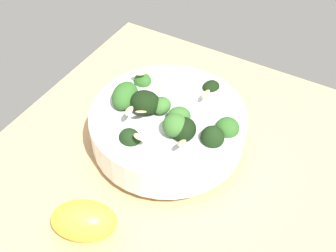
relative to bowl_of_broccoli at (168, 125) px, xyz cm
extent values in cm
cube|color=tan|center=(-5.72, 4.26, -5.92)|extent=(58.06, 58.06, 3.26)
cylinder|color=white|center=(0.04, -0.08, -3.49)|extent=(11.90, 11.90, 1.60)
cylinder|color=white|center=(0.04, -0.08, -0.28)|extent=(21.63, 21.63, 4.81)
cylinder|color=silver|center=(0.04, -0.08, 1.72)|extent=(18.41, 18.41, 0.80)
cylinder|color=#3C7A32|center=(1.94, 6.42, 0.63)|extent=(1.55, 1.46, 1.82)
ellipsoid|color=black|center=(1.94, 6.42, 2.18)|extent=(3.90, 3.63, 4.02)
cylinder|color=#589D47|center=(-2.59, 2.75, 2.15)|extent=(1.65, 1.44, 1.44)
ellipsoid|color=#386B2B|center=(-2.59, 2.75, 3.71)|extent=(4.82, 4.84, 3.16)
cylinder|color=#3C7A32|center=(1.00, 0.05, 2.00)|extent=(1.49, 1.38, 1.11)
ellipsoid|color=#386B2B|center=(1.00, 0.05, 3.27)|extent=(3.69, 3.65, 2.89)
cylinder|color=#589D47|center=(-7.31, 1.34, 1.00)|extent=(1.55, 1.55, 1.40)
ellipsoid|color=black|center=(-7.31, 1.34, 2.59)|extent=(4.05, 4.20, 4.44)
cylinder|color=#589D47|center=(6.22, 0.99, 1.78)|extent=(1.92, 2.01, 1.40)
ellipsoid|color=#2D6023|center=(6.22, 0.99, 3.48)|extent=(4.67, 5.73, 3.85)
cylinder|color=#589D47|center=(-8.21, -1.31, 0.95)|extent=(1.60, 1.68, 1.48)
ellipsoid|color=#2D6023|center=(-8.21, -1.31, 2.40)|extent=(4.14, 4.55, 3.30)
cylinder|color=#4A8F3C|center=(-3.70, 2.38, 1.66)|extent=(1.66, 1.75, 1.43)
ellipsoid|color=black|center=(-3.70, 2.38, 3.12)|extent=(4.93, 4.73, 4.34)
cylinder|color=#3C7A32|center=(6.70, -4.15, 0.78)|extent=(1.36, 1.47, 1.31)
ellipsoid|color=#2D6023|center=(6.70, -4.15, 2.20)|extent=(4.40, 3.75, 3.47)
cylinder|color=#2F662B|center=(-2.61, -7.99, 0.78)|extent=(1.40, 1.25, 1.12)
ellipsoid|color=black|center=(-2.61, -7.99, 1.97)|extent=(3.64, 3.64, 2.77)
cylinder|color=#2F662B|center=(2.93, 0.93, 1.97)|extent=(1.86, 1.76, 1.41)
ellipsoid|color=black|center=(2.93, 0.93, 3.67)|extent=(5.64, 5.17, 3.90)
cylinder|color=#2F662B|center=(-1.91, 0.35, 1.42)|extent=(1.57, 1.81, 1.73)
ellipsoid|color=#386B2B|center=(-1.91, 0.35, 2.97)|extent=(4.41, 4.69, 4.13)
ellipsoid|color=#DBBC84|center=(3.33, 3.87, 4.68)|extent=(1.38, 1.97, 0.56)
ellipsoid|color=#DBBC84|center=(2.18, 3.23, 4.20)|extent=(1.61, 1.86, 1.38)
ellipsoid|color=#DBBC84|center=(-3.35, -4.56, 3.75)|extent=(1.04, 1.86, 0.87)
ellipsoid|color=#DBBC84|center=(1.78, -1.20, 4.49)|extent=(2.00, 2.00, 0.62)
ellipsoid|color=#DBBC84|center=(6.69, -3.58, 4.20)|extent=(2.07, 1.65, 0.85)
ellipsoid|color=#DBBC84|center=(-5.04, 5.42, 4.24)|extent=(1.25, 1.99, 1.13)
ellipsoid|color=#DBBC84|center=(-0.04, 6.92, 4.00)|extent=(1.89, 1.16, 0.50)
ellipsoid|color=yellow|center=(1.60, 17.39, -1.81)|extent=(9.43, 7.96, 4.96)
camera|label=1|loc=(-21.24, 37.06, 43.22)|focal=46.63mm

